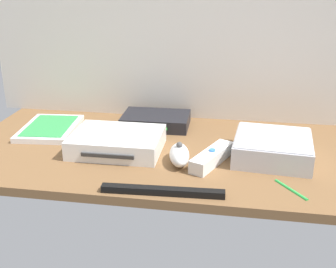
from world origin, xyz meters
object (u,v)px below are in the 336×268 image
(stylus_pen, at_px, (291,189))
(mini_computer, at_px, (273,148))
(sensor_bar, at_px, (163,191))
(remote_wand, at_px, (212,157))
(game_case, at_px, (50,128))
(network_router, at_px, (156,120))
(remote_nunchuk, at_px, (179,155))
(game_console, at_px, (117,142))

(stylus_pen, bearing_deg, mini_computer, 101.09)
(mini_computer, bearing_deg, sensor_bar, -136.80)
(remote_wand, distance_m, stylus_pen, 0.19)
(remote_wand, relative_size, sensor_bar, 0.63)
(stylus_pen, bearing_deg, game_case, 159.15)
(mini_computer, relative_size, game_case, 0.91)
(remote_wand, bearing_deg, network_router, 151.89)
(remote_nunchuk, bearing_deg, network_router, 103.09)
(remote_wand, relative_size, remote_nunchuk, 1.41)
(game_case, xyz_separation_m, network_router, (0.27, 0.08, 0.01))
(remote_nunchuk, relative_size, stylus_pen, 1.18)
(stylus_pen, bearing_deg, game_console, 161.16)
(game_console, distance_m, remote_nunchuk, 0.16)
(game_case, xyz_separation_m, sensor_bar, (0.36, -0.29, -0.00))
(mini_computer, relative_size, remote_nunchuk, 1.73)
(game_console, bearing_deg, sensor_bar, -53.42)
(network_router, xyz_separation_m, stylus_pen, (0.33, -0.31, -0.01))
(stylus_pen, bearing_deg, sensor_bar, -166.90)
(game_case, bearing_deg, remote_nunchuk, -26.23)
(game_case, distance_m, remote_wand, 0.46)
(mini_computer, xyz_separation_m, game_case, (-0.57, 0.08, -0.02))
(game_case, bearing_deg, stylus_pen, -25.97)
(network_router, xyz_separation_m, remote_nunchuk, (0.10, -0.22, 0.00))
(network_router, xyz_separation_m, remote_wand, (0.17, -0.21, -0.00))
(game_console, bearing_deg, stylus_pen, -19.23)
(sensor_bar, bearing_deg, remote_nunchuk, 82.34)
(game_case, relative_size, remote_nunchuk, 1.90)
(remote_wand, bearing_deg, game_console, -165.21)
(game_console, height_order, network_router, game_console)
(remote_wand, xyz_separation_m, sensor_bar, (-0.08, -0.16, -0.01))
(game_console, height_order, remote_nunchuk, remote_nunchuk)
(game_case, relative_size, stylus_pen, 2.24)
(mini_computer, bearing_deg, network_router, 151.58)
(stylus_pen, bearing_deg, remote_wand, 148.94)
(network_router, distance_m, remote_wand, 0.27)
(network_router, distance_m, stylus_pen, 0.45)
(stylus_pen, bearing_deg, remote_nunchuk, 159.55)
(sensor_bar, relative_size, stylus_pen, 2.67)
(mini_computer, distance_m, network_router, 0.34)
(remote_nunchuk, relative_size, sensor_bar, 0.44)
(game_console, distance_m, mini_computer, 0.36)
(game_case, xyz_separation_m, remote_nunchuk, (0.37, -0.14, 0.01))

